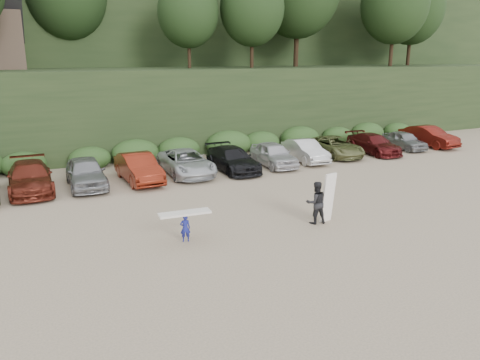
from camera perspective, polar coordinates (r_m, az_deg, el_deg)
ground at (r=19.82m, az=4.04°, el=-5.62°), size 120.00×120.00×0.00m
hillside_backdrop at (r=52.92m, az=-17.01°, el=18.93°), size 90.00×41.50×28.00m
parked_cars at (r=28.37m, az=-5.26°, el=2.24°), size 39.82×6.03×1.62m
child_surfer at (r=18.04m, az=-6.72°, el=-5.06°), size 2.02×0.72×1.19m
adult_surfer at (r=20.09m, az=9.37°, el=-2.68°), size 1.38×0.84×2.17m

